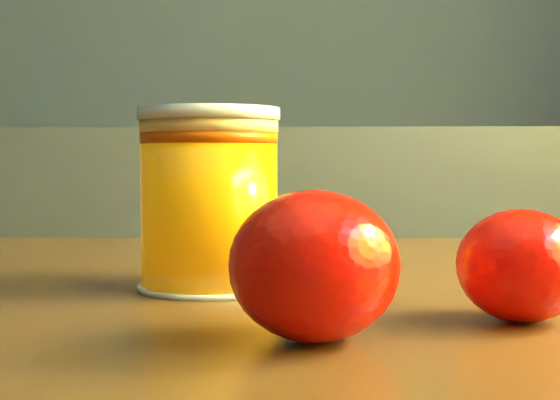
{
  "coord_description": "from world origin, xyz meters",
  "views": [
    {
      "loc": [
        0.87,
        -0.3,
        0.84
      ],
      "look_at": [
        0.85,
        0.18,
        0.81
      ],
      "focal_mm": 50.0,
      "sensor_mm": 36.0,
      "label": 1
    }
  ],
  "objects": [
    {
      "name": "juice_glass",
      "position": [
        0.8,
        0.17,
        0.81
      ],
      "size": [
        0.09,
        0.09,
        0.11
      ],
      "rotation": [
        0.0,
        0.0,
        0.14
      ],
      "color": "orange",
      "rests_on": "table"
    },
    {
      "name": "orange_front",
      "position": [
        0.87,
        0.03,
        0.79
      ],
      "size": [
        0.09,
        0.09,
        0.07
      ],
      "primitive_type": "ellipsoid",
      "rotation": [
        0.0,
        0.0,
        0.31
      ],
      "color": "#F91404",
      "rests_on": "table"
    },
    {
      "name": "orange_back",
      "position": [
        0.97,
        0.08,
        0.79
      ],
      "size": [
        0.07,
        0.07,
        0.06
      ],
      "primitive_type": "ellipsoid",
      "rotation": [
        0.0,
        0.0,
        -0.11
      ],
      "color": "#F91404",
      "rests_on": "table"
    }
  ]
}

